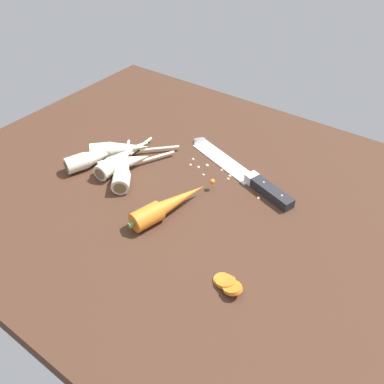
# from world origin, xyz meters

# --- Properties ---
(ground_plane) EXTENTS (1.20, 0.90, 0.04)m
(ground_plane) POSITION_xyz_m (0.00, 0.00, -0.02)
(ground_plane) COLOR #42281C
(chefs_knife) EXTENTS (0.34, 0.14, 0.04)m
(chefs_knife) POSITION_xyz_m (0.02, 0.12, 0.01)
(chefs_knife) COLOR silver
(chefs_knife) RESTS_ON ground_plane
(whole_carrot) EXTENTS (0.09, 0.22, 0.04)m
(whole_carrot) POSITION_xyz_m (-0.01, -0.09, 0.02)
(whole_carrot) COLOR orange
(whole_carrot) RESTS_ON ground_plane
(parsnip_front) EXTENTS (0.05, 0.20, 0.04)m
(parsnip_front) POSITION_xyz_m (-0.21, -0.03, 0.02)
(parsnip_front) COLOR silver
(parsnip_front) RESTS_ON ground_plane
(parsnip_mid_left) EXTENTS (0.10, 0.21, 0.04)m
(parsnip_mid_left) POSITION_xyz_m (-0.26, -0.06, 0.02)
(parsnip_mid_left) COLOR silver
(parsnip_mid_left) RESTS_ON ground_plane
(parsnip_mid_right) EXTENTS (0.14, 0.18, 0.04)m
(parsnip_mid_right) POSITION_xyz_m (-0.17, -0.05, 0.02)
(parsnip_mid_right) COLOR silver
(parsnip_mid_right) RESTS_ON ground_plane
(parsnip_back) EXTENTS (0.17, 0.17, 0.04)m
(parsnip_back) POSITION_xyz_m (-0.24, 0.00, 0.02)
(parsnip_back) COLOR silver
(parsnip_back) RESTS_ON ground_plane
(parsnip_outer) EXTENTS (0.11, 0.18, 0.04)m
(parsnip_outer) POSITION_xyz_m (-0.19, -0.03, 0.02)
(parsnip_outer) COLOR silver
(parsnip_outer) RESTS_ON ground_plane
(carrot_slice_stack) EXTENTS (0.06, 0.04, 0.03)m
(carrot_slice_stack) POSITION_xyz_m (0.19, -0.18, 0.01)
(carrot_slice_stack) COLOR orange
(carrot_slice_stack) RESTS_ON ground_plane
(mince_crumbs) EXTENTS (0.22, 0.08, 0.01)m
(mince_crumbs) POSITION_xyz_m (0.01, 0.10, 0.00)
(mince_crumbs) COLOR beige
(mince_crumbs) RESTS_ON ground_plane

